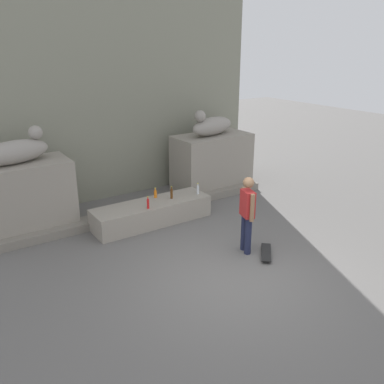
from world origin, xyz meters
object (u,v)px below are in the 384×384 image
(skater, at_px, (247,212))
(bottle_red, at_px, (148,204))
(bottle_brown, at_px, (172,193))
(statue_reclining_right, at_px, (212,125))
(bottle_orange, at_px, (155,194))
(statue_reclining_left, at_px, (16,151))
(skateboard, at_px, (266,252))
(bottle_clear, at_px, (198,190))

(skater, height_order, bottle_red, skater)
(skater, height_order, bottle_brown, skater)
(statue_reclining_right, xyz_separation_m, bottle_orange, (-2.44, -0.96, -1.32))
(statue_reclining_left, relative_size, statue_reclining_right, 1.00)
(skater, xyz_separation_m, bottle_orange, (-0.68, 2.70, -0.29))
(statue_reclining_right, bearing_deg, skateboard, 55.41)
(skateboard, relative_size, bottle_red, 2.40)
(bottle_brown, height_order, bottle_red, bottle_brown)
(statue_reclining_left, distance_m, bottle_brown, 3.72)
(skateboard, height_order, bottle_orange, bottle_orange)
(statue_reclining_right, relative_size, bottle_orange, 6.56)
(skater, relative_size, bottle_red, 5.57)
(bottle_red, bearing_deg, bottle_brown, 18.06)
(statue_reclining_right, bearing_deg, skater, 50.26)
(statue_reclining_right, bearing_deg, bottle_orange, 7.53)
(skater, distance_m, skateboard, 0.97)
(statue_reclining_left, bearing_deg, statue_reclining_right, -14.50)
(statue_reclining_left, distance_m, statue_reclining_right, 5.39)
(statue_reclining_left, height_order, bottle_clear, statue_reclining_left)
(statue_reclining_left, bearing_deg, skater, -59.76)
(skateboard, bearing_deg, statue_reclining_right, -157.38)
(bottle_clear, relative_size, bottle_brown, 0.91)
(bottle_brown, relative_size, bottle_red, 1.07)
(skateboard, height_order, bottle_red, bottle_red)
(skater, bearing_deg, skateboard, 50.03)
(bottle_clear, xyz_separation_m, bottle_red, (-1.54, -0.17, 0.00))
(bottle_orange, bearing_deg, skater, -75.92)
(bottle_red, bearing_deg, skater, -61.29)
(skater, xyz_separation_m, skateboard, (0.25, -0.38, -0.86))
(skater, distance_m, bottle_brown, 2.46)
(bottle_clear, height_order, bottle_orange, bottle_clear)
(skater, xyz_separation_m, bottle_clear, (0.36, 2.32, -0.27))
(bottle_clear, xyz_separation_m, bottle_orange, (-1.04, 0.38, -0.02))
(statue_reclining_left, distance_m, bottle_orange, 3.37)
(bottle_red, bearing_deg, bottle_clear, 6.23)
(skateboard, bearing_deg, bottle_red, -107.32)
(bottle_orange, bearing_deg, bottle_red, -132.44)
(statue_reclining_left, distance_m, skateboard, 5.92)
(statue_reclining_left, height_order, skater, statue_reclining_left)
(bottle_clear, distance_m, bottle_orange, 1.11)
(skateboard, height_order, bottle_clear, bottle_clear)
(bottle_orange, height_order, bottle_red, bottle_red)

